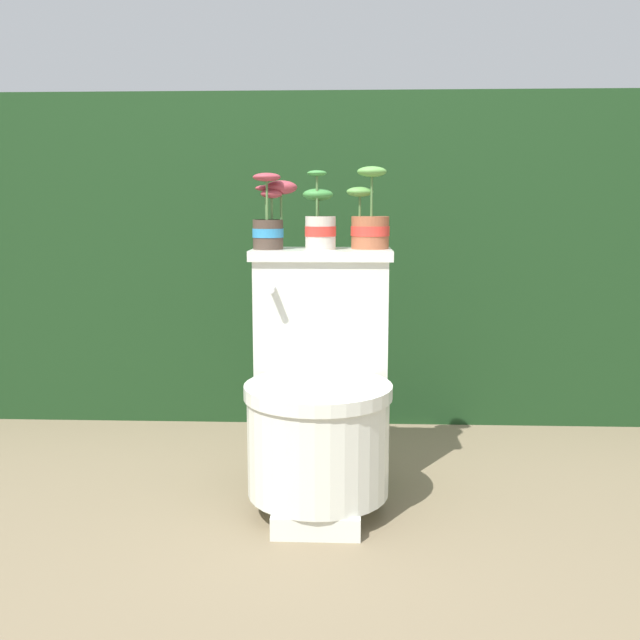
{
  "coord_description": "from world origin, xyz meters",
  "views": [
    {
      "loc": [
        0.11,
        -1.89,
        0.85
      ],
      "look_at": [
        0.03,
        0.11,
        0.52
      ],
      "focal_mm": 40.0,
      "sensor_mm": 36.0,
      "label": 1
    }
  ],
  "objects": [
    {
      "name": "potted_plant_left",
      "position": [
        -0.12,
        0.21,
        0.81
      ],
      "size": [
        0.13,
        0.11,
        0.22
      ],
      "color": "#47382D",
      "rests_on": "toilet"
    },
    {
      "name": "ground_plane",
      "position": [
        0.0,
        0.0,
        0.0
      ],
      "size": [
        12.0,
        12.0,
        0.0
      ],
      "primitive_type": "plane",
      "color": "#75664C"
    },
    {
      "name": "potted_plant_middle",
      "position": [
        0.17,
        0.24,
        0.79
      ],
      "size": [
        0.13,
        0.12,
        0.24
      ],
      "color": "#9E5638",
      "rests_on": "toilet"
    },
    {
      "name": "toilet",
      "position": [
        0.03,
        0.08,
        0.32
      ],
      "size": [
        0.41,
        0.55,
        0.72
      ],
      "color": "silver",
      "rests_on": "ground"
    },
    {
      "name": "potted_plant_midleft",
      "position": [
        0.03,
        0.21,
        0.79
      ],
      "size": [
        0.1,
        0.09,
        0.23
      ],
      "color": "beige",
      "rests_on": "toilet"
    },
    {
      "name": "hedge_backdrop",
      "position": [
        0.0,
        1.26,
        0.63
      ],
      "size": [
        3.57,
        0.91,
        1.26
      ],
      "color": "#193819",
      "rests_on": "ground"
    }
  ]
}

